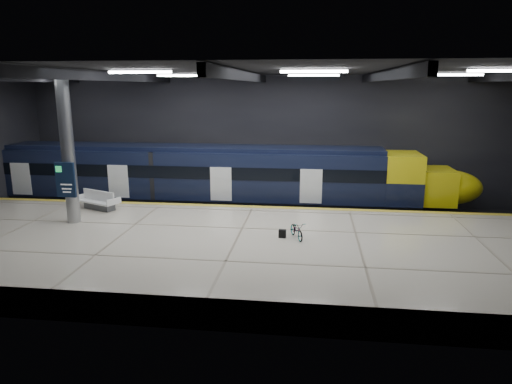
# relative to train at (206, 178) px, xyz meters

# --- Properties ---
(ground) EXTENTS (30.00, 30.00, 0.00)m
(ground) POSITION_rel_train_xyz_m (3.18, -5.50, -2.06)
(ground) COLOR black
(ground) RESTS_ON ground
(room_shell) EXTENTS (30.10, 16.10, 8.05)m
(room_shell) POSITION_rel_train_xyz_m (3.18, -5.49, 3.66)
(room_shell) COLOR black
(room_shell) RESTS_ON ground
(platform) EXTENTS (30.00, 11.00, 1.10)m
(platform) POSITION_rel_train_xyz_m (3.18, -8.00, -1.51)
(platform) COLOR beige
(platform) RESTS_ON ground
(safety_strip) EXTENTS (30.00, 0.40, 0.01)m
(safety_strip) POSITION_rel_train_xyz_m (3.18, -2.75, -0.95)
(safety_strip) COLOR gold
(safety_strip) RESTS_ON platform
(rails) EXTENTS (30.00, 1.52, 0.16)m
(rails) POSITION_rel_train_xyz_m (3.18, 0.00, -1.98)
(rails) COLOR gray
(rails) RESTS_ON ground
(train) EXTENTS (29.40, 2.84, 3.79)m
(train) POSITION_rel_train_xyz_m (0.00, 0.00, 0.00)
(train) COLOR black
(train) RESTS_ON ground
(bench) EXTENTS (2.43, 1.74, 0.99)m
(bench) POSITION_rel_train_xyz_m (-4.67, -4.19, -0.61)
(bench) COLOR #595B60
(bench) RESTS_ON platform
(bicycle) EXTENTS (0.96, 1.46, 0.73)m
(bicycle) POSITION_rel_train_xyz_m (5.66, -7.61, -0.60)
(bicycle) COLOR #99999E
(bicycle) RESTS_ON platform
(pannier_bag) EXTENTS (0.32, 0.21, 0.35)m
(pannier_bag) POSITION_rel_train_xyz_m (5.06, -7.61, -0.78)
(pannier_bag) COLOR black
(pannier_bag) RESTS_ON platform
(info_column) EXTENTS (0.90, 0.78, 6.90)m
(info_column) POSITION_rel_train_xyz_m (-4.82, -6.52, 2.40)
(info_column) COLOR #9EA0A5
(info_column) RESTS_ON platform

